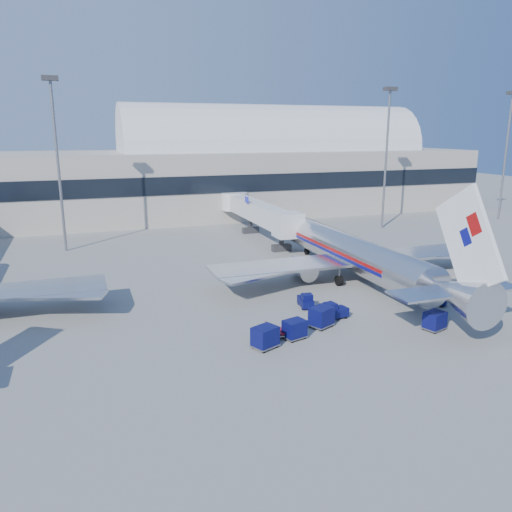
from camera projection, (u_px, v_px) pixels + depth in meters
name	position (u px, v px, depth m)	size (l,w,h in m)	color
ground	(287.00, 304.00, 47.00)	(260.00, 260.00, 0.00)	gray
terminal	(102.00, 177.00, 91.97)	(170.00, 28.15, 21.00)	#B2AA9E
airliner_main	(357.00, 255.00, 53.63)	(32.00, 37.26, 12.07)	silver
jetbridge_near	(255.00, 211.00, 76.67)	(4.40, 27.50, 6.25)	silver
mast_west	(56.00, 139.00, 64.38)	(2.00, 1.20, 22.60)	slate
mast_east	(387.00, 138.00, 80.52)	(2.00, 1.20, 22.60)	slate
mast_far_east	(508.00, 137.00, 88.59)	(2.00, 1.20, 22.60)	slate
barrier_near	(432.00, 276.00, 54.53)	(3.00, 0.55, 0.90)	#9E9E96
barrier_mid	(456.00, 273.00, 55.59)	(3.00, 0.55, 0.90)	#9E9E96
barrier_far	(480.00, 270.00, 56.66)	(3.00, 0.55, 0.90)	#9E9E96
tug_lead	(334.00, 311.00, 43.15)	(2.45, 1.51, 1.50)	#090B44
tug_right	(432.00, 296.00, 46.82)	(2.58, 2.69, 1.62)	#090B44
tug_left	(306.00, 301.00, 45.93)	(1.42, 2.31, 1.41)	#090B44
cart_train_a	(321.00, 317.00, 41.27)	(2.38, 2.16, 1.70)	#090B44
cart_train_b	(295.00, 329.00, 38.94)	(2.01, 1.73, 1.52)	#090B44
cart_train_c	(265.00, 337.00, 37.24)	(2.31, 2.08, 1.66)	#090B44
cart_solo_near	(435.00, 320.00, 40.65)	(2.09, 1.83, 1.55)	#090B44
cart_solo_far	(476.00, 299.00, 45.81)	(1.98, 1.66, 1.55)	#090B44
cart_open_red	(279.00, 332.00, 39.38)	(2.32, 1.88, 0.54)	slate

